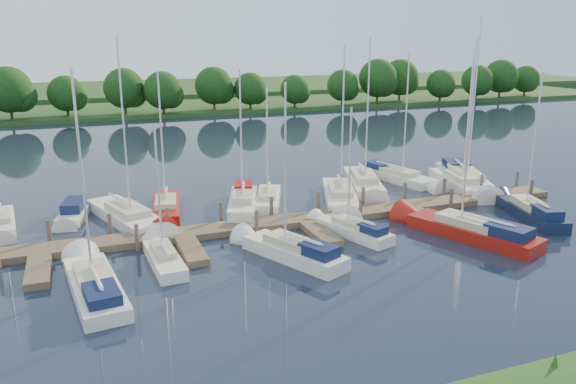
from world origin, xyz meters
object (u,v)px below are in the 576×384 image
object	(u,v)px
dock	(306,223)
sailboat_n_0	(2,225)
motorboat	(74,214)
sailboat_s_2	(291,253)
sailboat_n_5	(268,201)

from	to	relation	value
dock	sailboat_n_0	size ratio (longest dim) A/B	4.66
motorboat	sailboat_s_2	xyz separation A→B (m)	(11.20, -11.87, 0.02)
sailboat_s_2	dock	bearing A→B (deg)	33.89
sailboat_n_0	motorboat	xyz separation A→B (m)	(4.38, 0.58, 0.05)
sailboat_n_5	sailboat_n_0	bearing A→B (deg)	18.79
dock	sailboat_n_5	xyz separation A→B (m)	(-0.79, 5.46, 0.07)
dock	motorboat	size ratio (longest dim) A/B	7.17
motorboat	sailboat_s_2	size ratio (longest dim) A/B	0.55
sailboat_n_5	sailboat_s_2	bearing A→B (deg)	100.09
motorboat	sailboat_s_2	bearing A→B (deg)	145.56
sailboat_s_2	sailboat_n_5	bearing A→B (deg)	53.33
motorboat	sailboat_n_0	bearing A→B (deg)	19.76
dock	sailboat_s_2	distance (m)	5.68
dock	sailboat_n_0	world-z (taller)	sailboat_n_0
dock	sailboat_s_2	world-z (taller)	sailboat_s_2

